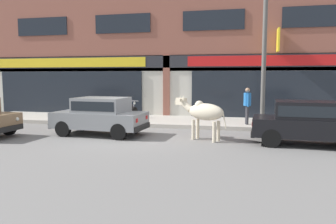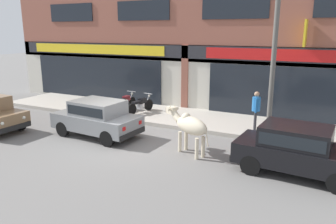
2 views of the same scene
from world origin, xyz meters
name	(u,v)px [view 2 (image 2 of 2)]	position (x,y,z in m)	size (l,w,h in m)	color
ground_plane	(126,142)	(0.00, 0.00, 0.00)	(90.00, 90.00, 0.00)	slate
sidewalk	(171,116)	(0.00, 3.88, 0.09)	(19.00, 3.36, 0.18)	#B7AFA3
shop_building	(188,32)	(0.00, 5.82, 4.04)	(23.00, 1.40, 8.52)	#8E5142
cow	(190,125)	(2.64, -0.06, 1.01)	(1.98, 1.20, 1.61)	beige
car_0	(97,116)	(-1.35, 0.06, 0.81)	(3.70, 1.85, 1.46)	black
car_2	(297,148)	(6.06, -0.19, 0.81)	(3.70, 1.85, 1.46)	black
motorcycle_0	(125,103)	(-2.47, 3.65, 0.56)	(0.52, 1.81, 0.88)	black
motorcycle_1	(140,105)	(-1.48, 3.52, 0.56)	(0.62, 1.80, 0.88)	black
pedestrian	(256,107)	(4.19, 3.03, 1.16)	(0.32, 0.49, 1.60)	#2D2D33
utility_pole	(273,67)	(4.80, 2.50, 2.82)	(0.18, 0.18, 5.28)	#595651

